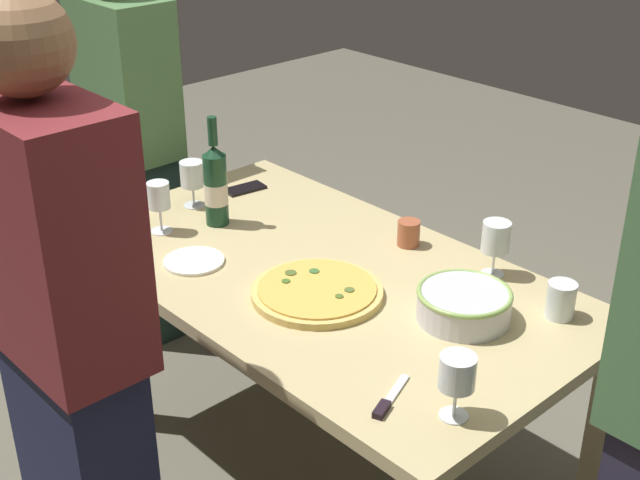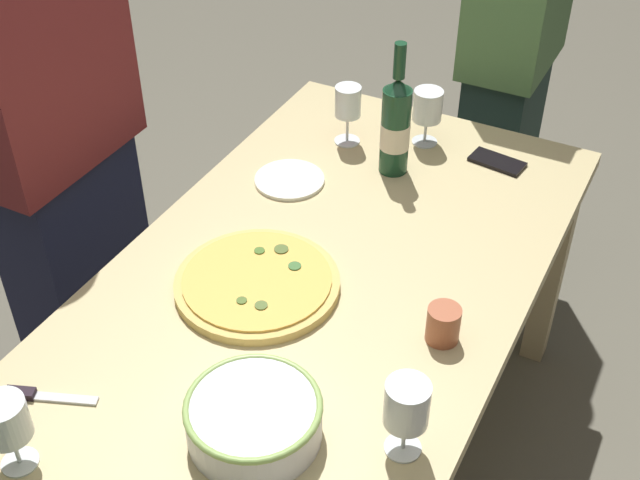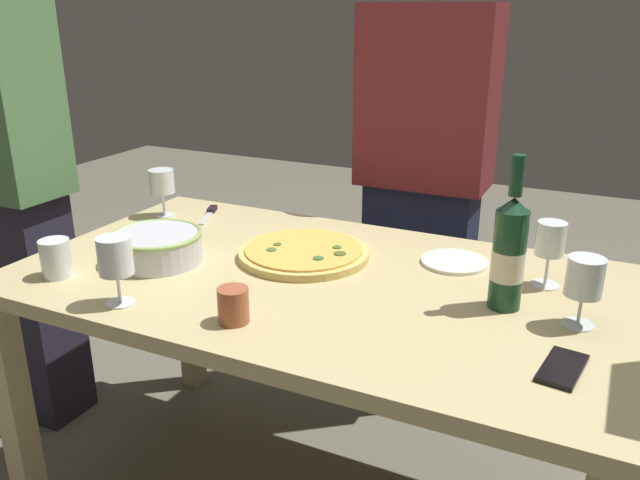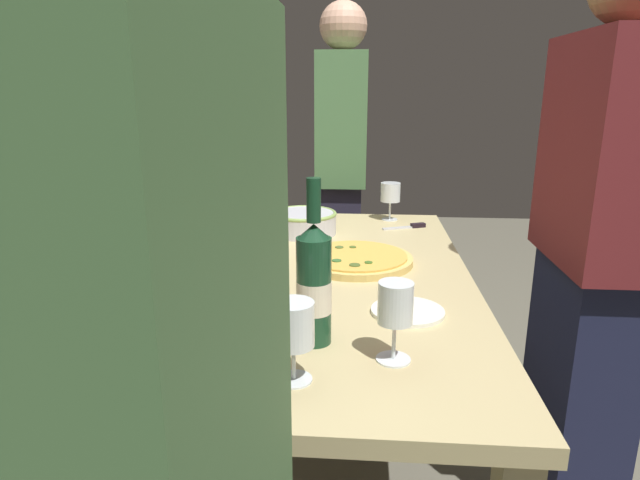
{
  "view_description": "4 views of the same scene",
  "coord_description": "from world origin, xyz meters",
  "px_view_note": "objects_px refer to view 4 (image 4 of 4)",
  "views": [
    {
      "loc": [
        -1.62,
        1.5,
        1.95
      ],
      "look_at": [
        0.0,
        0.0,
        0.85
      ],
      "focal_mm": 48.33,
      "sensor_mm": 36.0,
      "label": 1
    },
    {
      "loc": [
        -1.27,
        -0.66,
        1.99
      ],
      "look_at": [
        0.0,
        0.0,
        0.85
      ],
      "focal_mm": 47.19,
      "sensor_mm": 36.0,
      "label": 2
    },
    {
      "loc": [
        0.67,
        -1.39,
        1.41
      ],
      "look_at": [
        0.0,
        0.0,
        0.85
      ],
      "focal_mm": 36.03,
      "sensor_mm": 36.0,
      "label": 3
    },
    {
      "loc": [
        1.54,
        0.12,
        1.28
      ],
      "look_at": [
        0.0,
        0.0,
        0.85
      ],
      "focal_mm": 30.3,
      "sensor_mm": 36.0,
      "label": 4
    }
  ],
  "objects_px": {
    "wine_glass_near_pizza": "(232,207)",
    "cup_amber": "(261,210)",
    "wine_glass_far_right": "(395,308)",
    "person_host": "(342,177)",
    "pizza_knife": "(410,226)",
    "pizza": "(355,259)",
    "cup_ceramic": "(222,251)",
    "side_plate": "(408,311)",
    "wine_bottle": "(314,283)",
    "serving_bowl": "(304,221)",
    "dining_table": "(320,301)",
    "wine_glass_by_bottle": "(292,329)",
    "wine_glass_far_left": "(390,193)",
    "person_guest_right": "(595,255)",
    "cell_phone": "(187,371)"
  },
  "relations": [
    {
      "from": "cup_ceramic",
      "to": "cell_phone",
      "type": "distance_m",
      "value": 0.69
    },
    {
      "from": "wine_glass_far_right",
      "to": "cup_amber",
      "type": "bearing_deg",
      "value": -157.1
    },
    {
      "from": "wine_glass_near_pizza",
      "to": "pizza_knife",
      "type": "xyz_separation_m",
      "value": [
        -0.21,
        0.67,
        -0.11
      ]
    },
    {
      "from": "cup_ceramic",
      "to": "person_guest_right",
      "type": "distance_m",
      "value": 1.1
    },
    {
      "from": "pizza",
      "to": "person_host",
      "type": "height_order",
      "value": "person_host"
    },
    {
      "from": "serving_bowl",
      "to": "side_plate",
      "type": "relative_size",
      "value": 1.39
    },
    {
      "from": "wine_glass_near_pizza",
      "to": "cup_amber",
      "type": "height_order",
      "value": "wine_glass_near_pizza"
    },
    {
      "from": "wine_glass_near_pizza",
      "to": "cup_amber",
      "type": "distance_m",
      "value": 0.28
    },
    {
      "from": "pizza_knife",
      "to": "cell_phone",
      "type": "bearing_deg",
      "value": -23.94
    },
    {
      "from": "wine_bottle",
      "to": "cup_ceramic",
      "type": "distance_m",
      "value": 0.63
    },
    {
      "from": "wine_glass_far_right",
      "to": "person_host",
      "type": "distance_m",
      "value": 1.7
    },
    {
      "from": "pizza_knife",
      "to": "person_host",
      "type": "relative_size",
      "value": 0.1
    },
    {
      "from": "wine_glass_far_left",
      "to": "pizza_knife",
      "type": "xyz_separation_m",
      "value": [
        0.13,
        0.07,
        -0.11
      ]
    },
    {
      "from": "cup_amber",
      "to": "cell_phone",
      "type": "height_order",
      "value": "cup_amber"
    },
    {
      "from": "wine_glass_far_left",
      "to": "wine_glass_far_right",
      "type": "bearing_deg",
      "value": -2.22
    },
    {
      "from": "wine_bottle",
      "to": "person_guest_right",
      "type": "height_order",
      "value": "person_guest_right"
    },
    {
      "from": "pizza",
      "to": "cup_ceramic",
      "type": "distance_m",
      "value": 0.42
    },
    {
      "from": "dining_table",
      "to": "person_host",
      "type": "relative_size",
      "value": 0.95
    },
    {
      "from": "person_guest_right",
      "to": "pizza",
      "type": "bearing_deg",
      "value": -8.73
    },
    {
      "from": "wine_glass_by_bottle",
      "to": "pizza_knife",
      "type": "distance_m",
      "value": 1.24
    },
    {
      "from": "pizza",
      "to": "wine_glass_far_left",
      "type": "distance_m",
      "value": 0.62
    },
    {
      "from": "wine_glass_near_pizza",
      "to": "cup_ceramic",
      "type": "distance_m",
      "value": 0.31
    },
    {
      "from": "pizza_knife",
      "to": "person_guest_right",
      "type": "bearing_deg",
      "value": 37.82
    },
    {
      "from": "serving_bowl",
      "to": "cell_phone",
      "type": "xyz_separation_m",
      "value": [
        1.07,
        -0.11,
        -0.04
      ]
    },
    {
      "from": "cell_phone",
      "to": "person_guest_right",
      "type": "distance_m",
      "value": 1.16
    },
    {
      "from": "person_guest_right",
      "to": "person_host",
      "type": "bearing_deg",
      "value": -54.85
    },
    {
      "from": "cup_ceramic",
      "to": "pizza_knife",
      "type": "height_order",
      "value": "cup_ceramic"
    },
    {
      "from": "wine_glass_far_right",
      "to": "cup_amber",
      "type": "xyz_separation_m",
      "value": [
        -1.15,
        -0.49,
        -0.07
      ]
    },
    {
      "from": "serving_bowl",
      "to": "side_plate",
      "type": "height_order",
      "value": "serving_bowl"
    },
    {
      "from": "cup_ceramic",
      "to": "cup_amber",
      "type": "bearing_deg",
      "value": 177.94
    },
    {
      "from": "serving_bowl",
      "to": "person_host",
      "type": "relative_size",
      "value": 0.15
    },
    {
      "from": "serving_bowl",
      "to": "cup_amber",
      "type": "height_order",
      "value": "cup_amber"
    },
    {
      "from": "pizza",
      "to": "wine_glass_by_bottle",
      "type": "bearing_deg",
      "value": -8.24
    },
    {
      "from": "cup_ceramic",
      "to": "side_plate",
      "type": "relative_size",
      "value": 0.45
    },
    {
      "from": "wine_bottle",
      "to": "wine_glass_near_pizza",
      "type": "distance_m",
      "value": 0.9
    },
    {
      "from": "side_plate",
      "to": "wine_glass_far_left",
      "type": "bearing_deg",
      "value": 180.0
    },
    {
      "from": "cup_amber",
      "to": "side_plate",
      "type": "distance_m",
      "value": 1.06
    },
    {
      "from": "serving_bowl",
      "to": "cup_ceramic",
      "type": "height_order",
      "value": "serving_bowl"
    },
    {
      "from": "cup_ceramic",
      "to": "cell_phone",
      "type": "bearing_deg",
      "value": 8.53
    },
    {
      "from": "pizza",
      "to": "cell_phone",
      "type": "height_order",
      "value": "pizza"
    },
    {
      "from": "wine_glass_far_left",
      "to": "person_guest_right",
      "type": "height_order",
      "value": "person_guest_right"
    },
    {
      "from": "wine_glass_far_left",
      "to": "cup_ceramic",
      "type": "distance_m",
      "value": 0.85
    },
    {
      "from": "cup_ceramic",
      "to": "person_host",
      "type": "relative_size",
      "value": 0.05
    },
    {
      "from": "cell_phone",
      "to": "dining_table",
      "type": "bearing_deg",
      "value": 169.12
    },
    {
      "from": "pizza_knife",
      "to": "person_guest_right",
      "type": "relative_size",
      "value": 0.11
    },
    {
      "from": "wine_glass_by_bottle",
      "to": "person_guest_right",
      "type": "bearing_deg",
      "value": 127.34
    },
    {
      "from": "side_plate",
      "to": "person_host",
      "type": "distance_m",
      "value": 1.47
    },
    {
      "from": "cup_amber",
      "to": "person_guest_right",
      "type": "bearing_deg",
      "value": 58.82
    },
    {
      "from": "side_plate",
      "to": "cell_phone",
      "type": "relative_size",
      "value": 1.26
    },
    {
      "from": "wine_glass_by_bottle",
      "to": "person_guest_right",
      "type": "relative_size",
      "value": 0.1
    }
  ]
}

